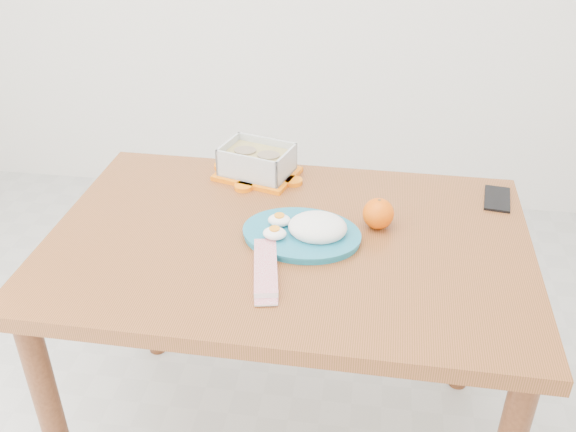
# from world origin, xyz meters

# --- Properties ---
(dining_table) EXTENTS (1.18, 0.79, 0.75)m
(dining_table) POSITION_xyz_m (0.21, 0.21, 0.65)
(dining_table) COLOR brown
(dining_table) RESTS_ON ground
(food_container) EXTENTS (0.25, 0.22, 0.09)m
(food_container) POSITION_xyz_m (0.07, 0.51, 0.79)
(food_container) COLOR orange
(food_container) RESTS_ON dining_table
(orange_fruit) EXTENTS (0.08, 0.08, 0.08)m
(orange_fruit) POSITION_xyz_m (0.42, 0.29, 0.79)
(orange_fruit) COLOR orange
(orange_fruit) RESTS_ON dining_table
(rice_plate) EXTENTS (0.32, 0.32, 0.08)m
(rice_plate) POSITION_xyz_m (0.25, 0.21, 0.78)
(rice_plate) COLOR #196E89
(rice_plate) RESTS_ON dining_table
(candy_bar) EXTENTS (0.09, 0.21, 0.02)m
(candy_bar) POSITION_xyz_m (0.18, 0.06, 0.76)
(candy_bar) COLOR #B00926
(candy_bar) RESTS_ON dining_table
(smartphone) EXTENTS (0.08, 0.14, 0.01)m
(smartphone) POSITION_xyz_m (0.73, 0.47, 0.75)
(smartphone) COLOR black
(smartphone) RESTS_ON dining_table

